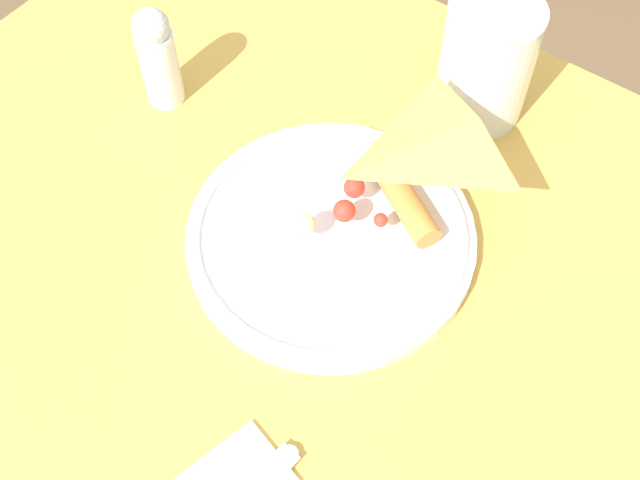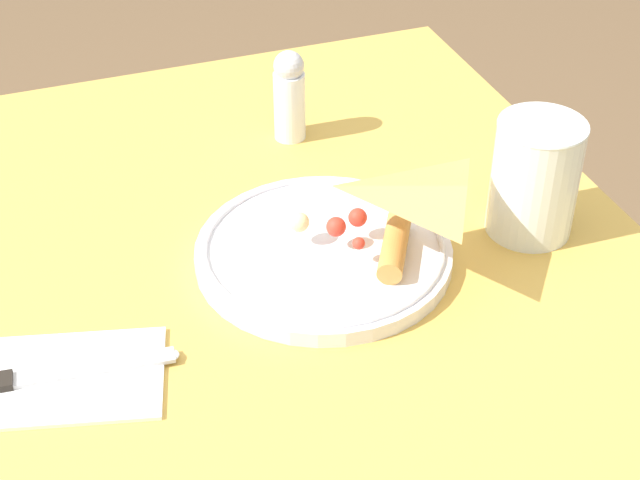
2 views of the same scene
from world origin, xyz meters
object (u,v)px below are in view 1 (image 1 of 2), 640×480
milk_glass (485,66)px  salt_shaker (158,56)px  plate_pizza (334,233)px  dining_table (228,411)px

milk_glass → salt_shaker: size_ratio=1.13×
milk_glass → salt_shaker: milk_glass is taller
plate_pizza → milk_glass: size_ratio=2.04×
dining_table → salt_shaker: size_ratio=8.60×
dining_table → salt_shaker: bearing=49.5°
dining_table → milk_glass: milk_glass is taller
plate_pizza → salt_shaker: bearing=80.0°
milk_glass → dining_table: bearing=174.4°
plate_pizza → salt_shaker: (0.04, 0.23, 0.04)m
plate_pizza → milk_glass: (0.21, -0.02, 0.04)m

